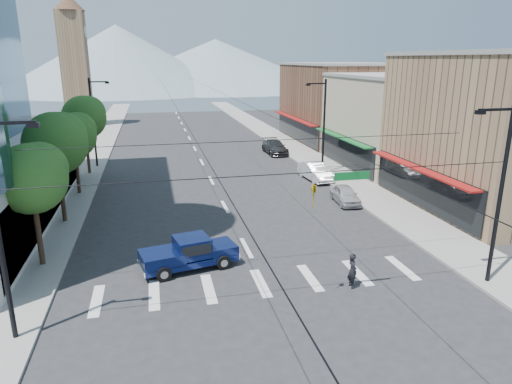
% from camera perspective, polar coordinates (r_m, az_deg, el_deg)
% --- Properties ---
extents(ground, '(160.00, 160.00, 0.00)m').
position_cam_1_polar(ground, '(21.95, 2.04, -13.04)').
color(ground, '#28282B').
rests_on(ground, ground).
extents(sidewalk_left, '(4.00, 120.00, 0.15)m').
position_cam_1_polar(sidewalk_left, '(59.86, -19.41, 5.08)').
color(sidewalk_left, gray).
rests_on(sidewalk_left, ground).
extents(sidewalk_right, '(4.00, 120.00, 0.15)m').
position_cam_1_polar(sidewalk_right, '(61.82, 3.35, 6.31)').
color(sidewalk_right, gray).
rests_on(sidewalk_right, ground).
extents(shop_near, '(12.00, 14.00, 11.00)m').
position_cam_1_polar(shop_near, '(38.25, 28.35, 6.46)').
color(shop_near, '#8C6B4C').
rests_on(shop_near, ground).
extents(shop_mid, '(12.00, 14.00, 9.00)m').
position_cam_1_polar(shop_mid, '(49.68, 17.69, 8.30)').
color(shop_mid, tan).
rests_on(shop_mid, ground).
extents(shop_far, '(12.00, 18.00, 10.00)m').
position_cam_1_polar(shop_far, '(63.85, 10.47, 10.85)').
color(shop_far, brown).
rests_on(shop_far, ground).
extents(clock_tower, '(4.80, 4.80, 20.40)m').
position_cam_1_polar(clock_tower, '(81.30, -21.74, 15.10)').
color(clock_tower, '#8C6B4C').
rests_on(clock_tower, ground).
extents(mountain_left, '(80.00, 80.00, 22.00)m').
position_cam_1_polar(mountain_left, '(168.78, -16.86, 15.69)').
color(mountain_left, gray).
rests_on(mountain_left, ground).
extents(mountain_right, '(90.00, 90.00, 18.00)m').
position_cam_1_polar(mountain_right, '(180.23, -5.03, 15.65)').
color(mountain_right, gray).
rests_on(mountain_right, ground).
extents(tree_near, '(3.65, 3.64, 6.71)m').
position_cam_1_polar(tree_near, '(25.96, -26.03, 1.81)').
color(tree_near, black).
rests_on(tree_near, ground).
extents(tree_midnear, '(4.09, 4.09, 7.52)m').
position_cam_1_polar(tree_midnear, '(32.57, -23.54, 5.83)').
color(tree_midnear, black).
rests_on(tree_midnear, ground).
extents(tree_midfar, '(3.65, 3.64, 6.71)m').
position_cam_1_polar(tree_midfar, '(39.48, -21.70, 6.75)').
color(tree_midfar, black).
rests_on(tree_midfar, ground).
extents(tree_far, '(4.09, 4.09, 7.52)m').
position_cam_1_polar(tree_far, '(46.27, -20.54, 8.87)').
color(tree_far, black).
rests_on(tree_far, ground).
extents(signal_rig, '(21.80, 0.20, 9.00)m').
position_cam_1_polar(signal_rig, '(19.22, 3.49, -2.25)').
color(signal_rig, black).
rests_on(signal_rig, ground).
extents(lamp_pole_nw, '(2.00, 0.25, 9.00)m').
position_cam_1_polar(lamp_pole_nw, '(49.16, -19.59, 8.57)').
color(lamp_pole_nw, black).
rests_on(lamp_pole_nw, ground).
extents(lamp_pole_ne, '(2.00, 0.25, 9.00)m').
position_cam_1_polar(lamp_pole_ne, '(43.79, 8.34, 8.49)').
color(lamp_pole_ne, black).
rests_on(lamp_pole_ne, ground).
extents(pickup_truck, '(5.40, 2.87, 1.74)m').
position_cam_1_polar(pickup_truck, '(24.57, -8.43, -7.51)').
color(pickup_truck, '#07113A').
rests_on(pickup_truck, ground).
extents(pedestrian, '(0.45, 0.66, 1.76)m').
position_cam_1_polar(pedestrian, '(22.92, 11.95, -9.59)').
color(pedestrian, black).
rests_on(pedestrian, ground).
extents(parked_car_near, '(1.96, 4.11, 1.36)m').
position_cam_1_polar(parked_car_near, '(35.91, 11.08, -0.31)').
color(parked_car_near, silver).
rests_on(parked_car_near, ground).
extents(parked_car_mid, '(2.11, 4.91, 1.57)m').
position_cam_1_polar(parked_car_mid, '(42.36, 7.42, 2.54)').
color(parked_car_mid, white).
rests_on(parked_car_mid, ground).
extents(parked_car_far, '(2.28, 5.44, 1.57)m').
position_cam_1_polar(parked_car_far, '(54.01, 2.37, 5.63)').
color(parked_car_far, '#292A2C').
rests_on(parked_car_far, ground).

